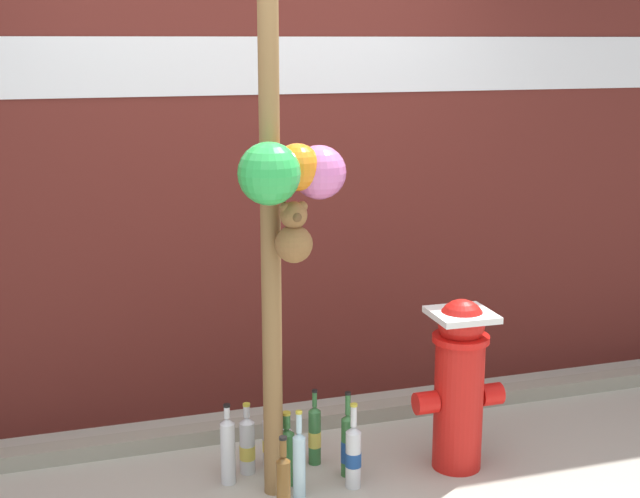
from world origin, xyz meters
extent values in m
cube|color=#561E19|center=(0.00, 1.51, 1.84)|extent=(10.00, 0.20, 3.67)
cube|color=silver|center=(-0.11, 1.40, 1.87)|extent=(5.07, 0.01, 0.29)
cube|color=gray|center=(0.00, 1.07, 0.04)|extent=(8.00, 0.12, 0.08)
cylinder|color=olive|center=(-0.13, 0.46, 1.38)|extent=(0.09, 0.09, 2.76)
sphere|color=#D66BB2|center=(0.06, 0.39, 1.46)|extent=(0.23, 0.23, 0.23)
sphere|color=orange|center=(-0.04, 0.37, 1.49)|extent=(0.20, 0.20, 0.20)
sphere|color=green|center=(-0.19, 0.26, 1.49)|extent=(0.25, 0.25, 0.25)
sphere|color=brown|center=(-0.06, 0.34, 1.18)|extent=(0.16, 0.16, 0.16)
sphere|color=brown|center=(-0.06, 0.34, 1.30)|extent=(0.11, 0.11, 0.11)
sphere|color=brown|center=(-0.10, 0.34, 1.33)|extent=(0.05, 0.05, 0.05)
sphere|color=brown|center=(-0.03, 0.34, 1.33)|extent=(0.05, 0.05, 0.05)
sphere|color=brown|center=(-0.06, 0.29, 1.30)|extent=(0.04, 0.04, 0.04)
cylinder|color=red|center=(0.77, 0.43, 0.32)|extent=(0.23, 0.23, 0.63)
cylinder|color=red|center=(0.77, 0.43, 0.65)|extent=(0.27, 0.27, 0.03)
sphere|color=red|center=(0.77, 0.43, 0.72)|extent=(0.22, 0.22, 0.22)
cylinder|color=red|center=(0.60, 0.43, 0.35)|extent=(0.10, 0.10, 0.10)
cylinder|color=red|center=(0.94, 0.43, 0.35)|extent=(0.10, 0.10, 0.10)
cube|color=white|center=(0.77, 0.43, 0.76)|extent=(0.29, 0.29, 0.03)
cylinder|color=#337038|center=(0.24, 0.50, 0.14)|extent=(0.06, 0.06, 0.28)
cone|color=#337038|center=(0.24, 0.50, 0.30)|extent=(0.06, 0.06, 0.02)
cylinder|color=#337038|center=(0.24, 0.50, 0.36)|extent=(0.02, 0.02, 0.10)
cylinder|color=#1E478C|center=(0.24, 0.50, 0.12)|extent=(0.06, 0.06, 0.11)
cylinder|color=black|center=(0.24, 0.50, 0.41)|extent=(0.03, 0.03, 0.01)
cylinder|color=silver|center=(-0.09, 0.72, 0.11)|extent=(0.06, 0.06, 0.23)
cone|color=silver|center=(-0.09, 0.72, 0.24)|extent=(0.06, 0.06, 0.02)
cylinder|color=silver|center=(-0.09, 0.72, 0.30)|extent=(0.02, 0.02, 0.09)
cylinder|color=#D8C64C|center=(-0.09, 0.72, 0.10)|extent=(0.06, 0.06, 0.06)
cylinder|color=gold|center=(-0.09, 0.72, 0.35)|extent=(0.03, 0.03, 0.01)
cylinder|color=#337038|center=(0.13, 0.66, 0.14)|extent=(0.06, 0.06, 0.27)
cone|color=#337038|center=(0.13, 0.66, 0.28)|extent=(0.06, 0.06, 0.02)
cylinder|color=#337038|center=(0.13, 0.66, 0.33)|extent=(0.02, 0.02, 0.07)
cylinder|color=#D8C64C|center=(0.13, 0.66, 0.13)|extent=(0.06, 0.06, 0.08)
cylinder|color=black|center=(0.13, 0.66, 0.37)|extent=(0.03, 0.03, 0.01)
cylinder|color=silver|center=(-0.20, 0.67, 0.13)|extent=(0.07, 0.07, 0.25)
cone|color=silver|center=(-0.20, 0.67, 0.27)|extent=(0.07, 0.07, 0.03)
cylinder|color=silver|center=(-0.20, 0.67, 0.31)|extent=(0.03, 0.03, 0.06)
cylinder|color=#D8C64C|center=(-0.20, 0.67, 0.10)|extent=(0.07, 0.07, 0.07)
cylinder|color=gold|center=(-0.20, 0.67, 0.34)|extent=(0.04, 0.04, 0.01)
cylinder|color=#B2DBEA|center=(-0.04, 0.37, 0.14)|extent=(0.06, 0.06, 0.29)
cone|color=#B2DBEA|center=(-0.04, 0.37, 0.30)|extent=(0.06, 0.06, 0.02)
cylinder|color=#B2DBEA|center=(-0.04, 0.37, 0.36)|extent=(0.03, 0.03, 0.09)
cylinder|color=gold|center=(-0.04, 0.37, 0.41)|extent=(0.03, 0.03, 0.01)
cylinder|color=silver|center=(-0.31, 0.60, 0.15)|extent=(0.07, 0.07, 0.29)
cone|color=silver|center=(-0.31, 0.60, 0.31)|extent=(0.07, 0.07, 0.03)
cylinder|color=silver|center=(-0.31, 0.60, 0.35)|extent=(0.03, 0.03, 0.05)
cylinder|color=black|center=(-0.31, 0.60, 0.38)|extent=(0.03, 0.03, 0.01)
cylinder|color=silver|center=(-0.02, 0.65, 0.10)|extent=(0.06, 0.06, 0.19)
cone|color=silver|center=(-0.02, 0.65, 0.21)|extent=(0.06, 0.06, 0.03)
cylinder|color=silver|center=(-0.02, 0.65, 0.25)|extent=(0.03, 0.03, 0.06)
cylinder|color=#1E478C|center=(-0.02, 0.65, 0.10)|extent=(0.07, 0.07, 0.05)
cylinder|color=gold|center=(-0.02, 0.65, 0.29)|extent=(0.03, 0.03, 0.01)
cylinder|color=#337038|center=(-0.06, 0.50, 0.13)|extent=(0.07, 0.07, 0.25)
cone|color=#337038|center=(-0.06, 0.50, 0.26)|extent=(0.07, 0.07, 0.03)
cylinder|color=#337038|center=(-0.06, 0.50, 0.31)|extent=(0.04, 0.04, 0.07)
cylinder|color=gold|center=(-0.06, 0.50, 0.35)|extent=(0.04, 0.04, 0.01)
cylinder|color=brown|center=(-0.17, 0.16, 0.15)|extent=(0.06, 0.06, 0.30)
cone|color=brown|center=(-0.17, 0.16, 0.31)|extent=(0.06, 0.06, 0.02)
cylinder|color=brown|center=(-0.17, 0.16, 0.36)|extent=(0.03, 0.03, 0.07)
cylinder|color=black|center=(-0.17, 0.16, 0.40)|extent=(0.03, 0.03, 0.01)
cylinder|color=silver|center=(0.22, 0.39, 0.14)|extent=(0.07, 0.07, 0.27)
cone|color=silver|center=(0.22, 0.39, 0.28)|extent=(0.07, 0.07, 0.03)
cylinder|color=silver|center=(0.22, 0.39, 0.35)|extent=(0.03, 0.03, 0.10)
cylinder|color=#1E478C|center=(0.22, 0.39, 0.14)|extent=(0.07, 0.07, 0.07)
cylinder|color=gold|center=(0.22, 0.39, 0.40)|extent=(0.03, 0.03, 0.01)
camera|label=1|loc=(-1.06, -3.13, 2.00)|focal=50.07mm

